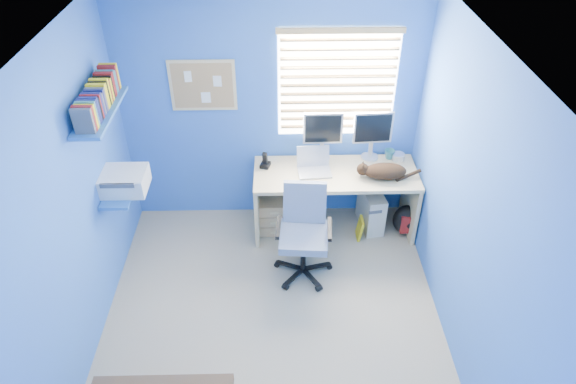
{
  "coord_description": "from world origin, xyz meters",
  "views": [
    {
      "loc": [
        0.06,
        -3.01,
        3.67
      ],
      "look_at": [
        0.15,
        0.65,
        0.95
      ],
      "focal_mm": 32.0,
      "sensor_mm": 36.0,
      "label": 1
    }
  ],
  "objects_px": {
    "cat": "(385,171)",
    "office_chair": "(304,243)",
    "tower_pc": "(371,209)",
    "desk": "(334,201)",
    "laptop": "(315,163)"
  },
  "relations": [
    {
      "from": "office_chair",
      "to": "tower_pc",
      "type": "bearing_deg",
      "value": 41.43
    },
    {
      "from": "desk",
      "to": "tower_pc",
      "type": "distance_m",
      "value": 0.44
    },
    {
      "from": "cat",
      "to": "tower_pc",
      "type": "relative_size",
      "value": 0.94
    },
    {
      "from": "desk",
      "to": "office_chair",
      "type": "relative_size",
      "value": 1.77
    },
    {
      "from": "desk",
      "to": "laptop",
      "type": "bearing_deg",
      "value": 179.0
    },
    {
      "from": "cat",
      "to": "office_chair",
      "type": "xyz_separation_m",
      "value": [
        -0.82,
        -0.52,
        -0.47
      ]
    },
    {
      "from": "laptop",
      "to": "office_chair",
      "type": "relative_size",
      "value": 0.35
    },
    {
      "from": "office_chair",
      "to": "laptop",
      "type": "bearing_deg",
      "value": 78.17
    },
    {
      "from": "tower_pc",
      "to": "desk",
      "type": "bearing_deg",
      "value": 177.96
    },
    {
      "from": "tower_pc",
      "to": "office_chair",
      "type": "height_order",
      "value": "office_chair"
    },
    {
      "from": "laptop",
      "to": "cat",
      "type": "bearing_deg",
      "value": -13.04
    },
    {
      "from": "cat",
      "to": "desk",
      "type": "bearing_deg",
      "value": 173.77
    },
    {
      "from": "desk",
      "to": "tower_pc",
      "type": "bearing_deg",
      "value": 6.53
    },
    {
      "from": "desk",
      "to": "office_chair",
      "type": "height_order",
      "value": "office_chair"
    },
    {
      "from": "cat",
      "to": "tower_pc",
      "type": "distance_m",
      "value": 0.61
    }
  ]
}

